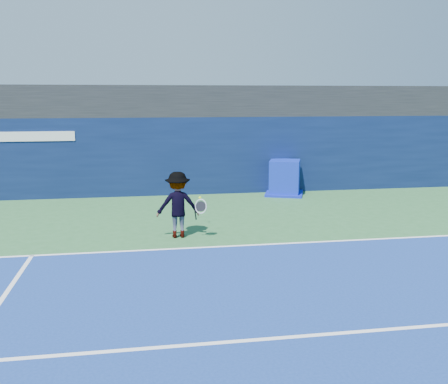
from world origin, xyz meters
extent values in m
plane|color=#2C6133|center=(0.00, 0.00, 0.00)|extent=(80.00, 80.00, 0.00)
cube|color=white|center=(0.00, 3.00, 0.01)|extent=(24.00, 0.10, 0.01)
cube|color=white|center=(0.00, -2.00, 0.01)|extent=(24.00, 0.10, 0.01)
cube|color=black|center=(0.00, 11.50, 3.60)|extent=(36.00, 3.00, 1.20)
cube|color=#0B183D|center=(0.00, 10.50, 1.50)|extent=(36.00, 1.00, 3.00)
cube|color=white|center=(-7.00, 9.99, 2.35)|extent=(4.50, 0.04, 0.35)
cube|color=#0C1FA8|center=(3.14, 9.46, 0.68)|extent=(1.44, 1.44, 1.35)
cube|color=#0C18AA|center=(3.14, 9.46, 0.05)|extent=(1.81, 1.81, 0.09)
imported|color=silver|center=(-1.39, 4.11, 0.90)|extent=(1.16, 0.67, 1.80)
cylinder|color=black|center=(-0.94, 3.86, 0.65)|extent=(0.09, 0.16, 0.28)
torus|color=silver|center=(-0.80, 3.81, 0.90)|extent=(0.33, 0.19, 0.32)
cylinder|color=black|center=(-0.80, 3.81, 0.90)|extent=(0.28, 0.14, 0.27)
sphere|color=#D0F81B|center=(-0.67, 5.17, 0.86)|extent=(0.08, 0.08, 0.08)
camera|label=1|loc=(-2.28, -9.09, 3.78)|focal=40.00mm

